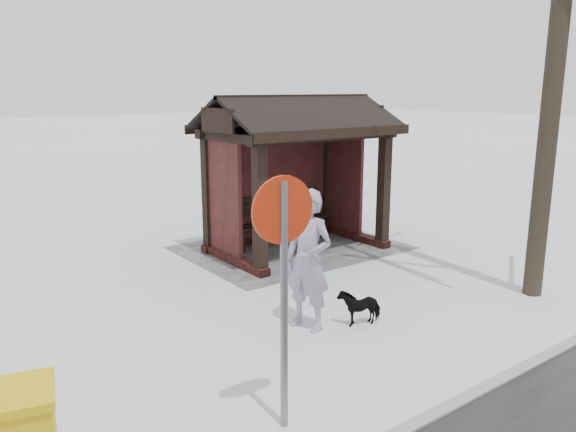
# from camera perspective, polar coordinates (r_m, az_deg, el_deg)

# --- Properties ---
(ground) EXTENTS (120.00, 120.00, 0.00)m
(ground) POSITION_cam_1_polar(r_m,az_deg,el_deg) (11.40, 0.94, -3.48)
(ground) COLOR silver
(ground) RESTS_ON ground
(kerb) EXTENTS (120.00, 0.15, 0.06)m
(kerb) POSITION_cam_1_polar(r_m,az_deg,el_deg) (8.06, 26.16, -11.92)
(kerb) COLOR gray
(kerb) RESTS_ON ground
(trampled_patch) EXTENTS (4.20, 3.20, 0.02)m
(trampled_patch) POSITION_cam_1_polar(r_m,az_deg,el_deg) (11.55, 0.33, -3.22)
(trampled_patch) COLOR #929297
(trampled_patch) RESTS_ON ground
(bus_shelter) EXTENTS (3.60, 2.40, 3.09)m
(bus_shelter) POSITION_cam_1_polar(r_m,az_deg,el_deg) (11.11, 0.48, 7.48)
(bus_shelter) COLOR #361513
(bus_shelter) RESTS_ON ground
(pedestrian) EXTENTS (0.65, 0.81, 1.92)m
(pedestrian) POSITION_cam_1_polar(r_m,az_deg,el_deg) (7.52, 2.07, -4.54)
(pedestrian) COLOR #9389A1
(pedestrian) RESTS_ON ground
(dog) EXTENTS (0.64, 0.41, 0.50)m
(dog) POSITION_cam_1_polar(r_m,az_deg,el_deg) (7.96, 7.28, -9.04)
(dog) COLOR black
(dog) RESTS_ON ground
(road_sign) EXTENTS (0.63, 0.11, 2.46)m
(road_sign) POSITION_cam_1_polar(r_m,az_deg,el_deg) (5.10, -0.52, -3.60)
(road_sign) COLOR slate
(road_sign) RESTS_ON ground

